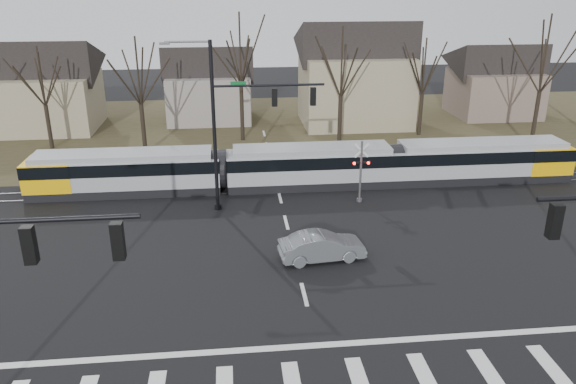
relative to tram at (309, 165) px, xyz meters
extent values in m
plane|color=black|center=(-2.18, -16.00, -1.52)|extent=(140.00, 140.00, 0.00)
cube|color=#38331E|center=(-2.18, 16.00, -1.52)|extent=(140.00, 28.00, 0.01)
cube|color=silver|center=(-0.98, -20.00, -1.52)|extent=(0.60, 2.60, 0.01)
cube|color=silver|center=(1.42, -20.00, -1.52)|extent=(0.60, 2.60, 0.01)
cube|color=silver|center=(3.82, -20.00, -1.52)|extent=(0.60, 2.60, 0.01)
cube|color=silver|center=(6.22, -20.00, -1.52)|extent=(0.60, 2.60, 0.01)
cube|color=silver|center=(-2.18, -17.80, -1.52)|extent=(28.00, 0.35, 0.01)
cube|color=silver|center=(-2.18, -14.00, -1.52)|extent=(0.18, 2.00, 0.01)
cube|color=silver|center=(-2.18, -10.00, -1.52)|extent=(0.18, 2.00, 0.01)
cube|color=silver|center=(-2.18, -6.00, -1.52)|extent=(0.18, 2.00, 0.01)
cube|color=silver|center=(-2.18, -2.00, -1.52)|extent=(0.18, 2.00, 0.01)
cube|color=silver|center=(-2.18, 2.00, -1.52)|extent=(0.18, 2.00, 0.01)
cube|color=silver|center=(-2.18, 6.00, -1.52)|extent=(0.18, 2.00, 0.01)
cube|color=silver|center=(-2.18, 10.00, -1.52)|extent=(0.18, 2.00, 0.01)
cube|color=silver|center=(-2.18, 14.00, -1.52)|extent=(0.18, 2.00, 0.01)
cube|color=#59595E|center=(-2.18, -0.90, -1.49)|extent=(90.00, 0.12, 0.06)
cube|color=#59595E|center=(-2.18, 0.50, -1.49)|extent=(90.00, 0.12, 0.06)
cube|color=gray|center=(-12.28, 0.00, -0.13)|extent=(12.45, 2.68, 2.80)
cube|color=black|center=(-12.28, 0.00, 0.44)|extent=(12.47, 2.72, 0.81)
cube|color=#FFBA07|center=(-16.97, 0.00, -0.04)|extent=(3.06, 2.74, 1.87)
cube|color=gray|center=(0.17, 0.00, -0.13)|extent=(11.49, 2.68, 2.80)
cube|color=black|center=(0.17, 0.00, 0.44)|extent=(11.51, 2.72, 0.81)
cube|color=gray|center=(12.14, 0.00, -0.13)|extent=(12.45, 2.68, 2.80)
cube|color=black|center=(12.14, 0.00, 0.44)|extent=(12.47, 2.72, 0.81)
cube|color=#FFBA07|center=(16.83, 0.00, -0.04)|extent=(3.06, 2.74, 1.87)
imported|color=slate|center=(-0.85, -10.72, -0.81)|extent=(2.46, 4.69, 1.44)
cylinder|color=black|center=(-10.93, -22.00, 6.08)|extent=(6.50, 0.14, 0.14)
cube|color=black|center=(-10.61, -22.00, 5.38)|extent=(0.32, 0.32, 1.05)
sphere|color=#FF0C07|center=(-10.61, -22.00, 5.71)|extent=(0.22, 0.22, 0.22)
cube|color=black|center=(-8.33, -22.00, 5.38)|extent=(0.32, 0.32, 1.05)
sphere|color=#FF0C07|center=(-8.33, -22.00, 5.71)|extent=(0.22, 0.22, 0.22)
cube|color=black|center=(3.97, -22.00, 5.38)|extent=(0.32, 0.32, 1.05)
sphere|color=#FF0C07|center=(3.97, -22.00, 5.71)|extent=(0.22, 0.22, 0.22)
cylinder|color=black|center=(-6.18, -3.50, 3.58)|extent=(0.22, 0.22, 10.20)
cylinder|color=black|center=(-6.18, -3.50, -1.37)|extent=(0.44, 0.44, 0.30)
cylinder|color=black|center=(-2.93, -3.50, 6.08)|extent=(6.50, 0.14, 0.14)
cube|color=#0C5926|center=(-4.68, -3.50, 6.23)|extent=(0.90, 0.03, 0.22)
cube|color=black|center=(-2.61, -3.50, 5.38)|extent=(0.32, 0.32, 1.05)
sphere|color=#FF0C07|center=(-2.61, -3.50, 5.71)|extent=(0.22, 0.22, 0.22)
cube|color=black|center=(-0.33, -3.50, 5.38)|extent=(0.32, 0.32, 1.05)
sphere|color=#FF0C07|center=(-0.33, -3.50, 5.71)|extent=(0.22, 0.22, 0.22)
cube|color=#59595B|center=(-8.68, -3.50, 8.50)|extent=(0.55, 0.22, 0.14)
cylinder|color=#59595B|center=(2.82, -3.20, 0.48)|extent=(0.14, 0.14, 4.00)
cylinder|color=#59595B|center=(2.82, -3.20, -1.42)|extent=(0.36, 0.36, 0.20)
cube|color=silver|center=(2.82, -3.20, 1.88)|extent=(0.95, 0.04, 0.95)
cube|color=silver|center=(2.82, -3.20, 1.88)|extent=(0.95, 0.04, 0.95)
cube|color=black|center=(2.82, -3.20, 1.08)|extent=(1.00, 0.10, 0.12)
sphere|color=#FF0C07|center=(2.37, -3.28, 1.08)|extent=(0.18, 0.18, 0.18)
sphere|color=#FF0C07|center=(3.27, -3.28, 1.08)|extent=(0.18, 0.18, 0.18)
cube|color=gray|center=(-22.18, 18.00, 0.98)|extent=(9.00, 8.00, 5.00)
cube|color=gray|center=(-7.18, 20.00, 0.73)|extent=(8.00, 7.00, 4.50)
cube|color=gray|center=(6.82, 17.00, 1.73)|extent=(10.00, 8.00, 6.50)
cube|color=#69584E|center=(21.82, 19.00, 0.73)|extent=(8.00, 7.00, 4.50)
camera|label=1|loc=(-5.23, -35.88, 11.98)|focal=35.00mm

